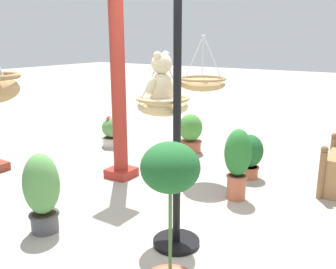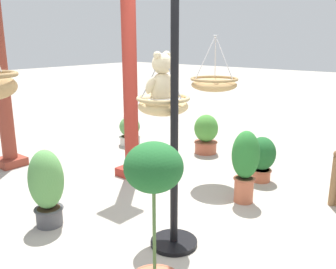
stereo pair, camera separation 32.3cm
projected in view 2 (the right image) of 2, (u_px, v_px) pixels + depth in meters
name	position (u px, v px, depth m)	size (l,w,h in m)	color
ground_plane	(171.00, 233.00, 3.64)	(40.00, 40.00, 0.00)	#A8A093
display_pole_central	(174.00, 174.00, 3.25)	(0.44, 0.44, 2.32)	black
hanging_basket_with_teddy	(163.00, 104.00, 3.37)	(0.50, 0.50, 0.56)	tan
teddy_bear	(161.00, 82.00, 3.33)	(0.33, 0.29, 0.48)	beige
hanging_basket_right_low	(214.00, 84.00, 4.75)	(0.62, 0.62, 0.71)	tan
greenhouse_pillar_left	(130.00, 77.00, 4.82)	(0.37, 0.37, 2.87)	#9E2D23
greenhouse_pillar_right	(1.00, 79.00, 5.24)	(0.40, 0.40, 2.73)	brown
potted_plant_flowering_red	(206.00, 134.00, 6.11)	(0.40, 0.40, 0.66)	#AD563D
potted_plant_bushy_green	(154.00, 224.00, 2.44)	(0.39, 0.39, 1.24)	#BC6042
potted_plant_small_succulent	(262.00, 157.00, 4.89)	(0.37, 0.37, 0.61)	#BC6042
potted_plant_conical_shrub	(245.00, 163.00, 4.22)	(0.32, 0.32, 0.87)	#BC6042
potted_plant_trailing_ivy	(130.00, 131.00, 6.61)	(0.40, 0.40, 0.55)	beige
potted_plant_broad_leaf	(47.00, 186.00, 3.69)	(0.35, 0.35, 0.81)	#4C4C51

